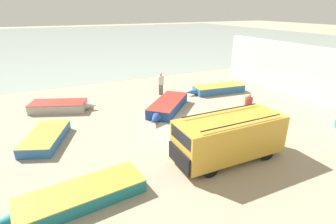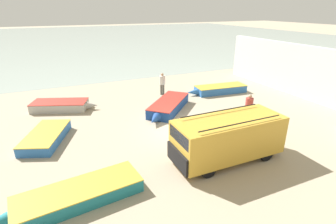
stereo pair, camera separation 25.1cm
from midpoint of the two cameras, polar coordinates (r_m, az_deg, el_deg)
ground_plane at (r=15.00m, az=4.10°, el=-3.91°), size 200.00×200.00×0.00m
sea_water at (r=64.50m, az=-19.04°, el=14.92°), size 120.00×80.00×0.01m
harbor_wall at (r=22.24m, az=29.11°, el=7.28°), size 0.50×17.51×3.90m
parked_van at (r=12.06m, az=13.45°, el=-5.35°), size 5.07×1.94×2.14m
fishing_rowboat_0 at (r=21.80m, az=11.28°, el=4.88°), size 5.10×1.83×0.60m
fishing_rowboat_1 at (r=15.06m, az=-24.47°, el=-4.76°), size 2.71×4.13×0.52m
fishing_rowboat_2 at (r=19.13m, az=-21.74°, el=1.32°), size 4.43×2.77×0.60m
fishing_rowboat_4 at (r=17.58m, az=0.40°, el=1.30°), size 4.35×4.45×0.66m
fishing_rowboat_5 at (r=10.30m, az=-18.82°, el=-16.82°), size 5.43×2.02×0.53m
fisherman_0 at (r=20.73m, az=-0.91°, el=6.59°), size 0.46×0.46×1.76m
fisherman_1 at (r=16.49m, az=17.64°, el=1.39°), size 0.45×0.45×1.72m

